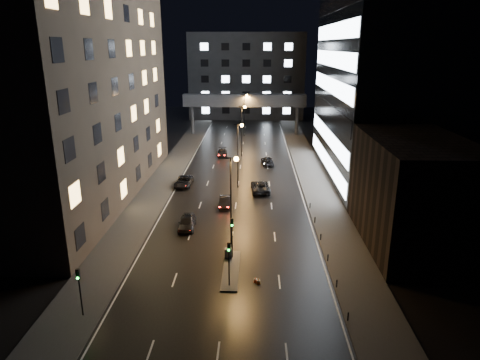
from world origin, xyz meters
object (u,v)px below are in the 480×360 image
(car_away_b, at_px, (225,202))
(car_toward_a, at_px, (260,187))
(car_toward_b, at_px, (267,161))
(car_away_a, at_px, (187,222))
(utility_cabinet, at_px, (228,253))
(car_away_d, at_px, (222,153))
(car_away_c, at_px, (184,182))

(car_away_b, distance_m, car_toward_a, 8.21)
(car_toward_b, bearing_deg, car_toward_a, 78.84)
(car_away_a, height_order, car_toward_b, car_away_a)
(car_away_a, xyz_separation_m, utility_cabinet, (5.50, -7.65, -0.13))
(car_away_a, xyz_separation_m, car_away_d, (1.71, 35.82, -0.12))
(car_away_d, bearing_deg, car_away_a, -95.93)
(car_away_a, height_order, car_away_b, car_away_a)
(car_away_c, distance_m, car_toward_a, 12.35)
(car_away_b, xyz_separation_m, car_away_c, (-7.14, 8.84, 0.04))
(car_away_c, bearing_deg, car_away_d, 77.86)
(car_away_a, xyz_separation_m, car_away_b, (4.10, 7.63, -0.11))
(car_toward_b, bearing_deg, car_away_a, 64.78)
(car_away_a, bearing_deg, car_away_c, 98.11)
(car_away_c, height_order, car_toward_a, car_toward_a)
(car_away_a, bearing_deg, car_toward_b, 68.11)
(car_toward_a, bearing_deg, car_away_a, 53.26)
(car_away_a, relative_size, car_away_c, 0.90)
(car_away_c, distance_m, car_toward_b, 19.10)
(car_away_d, bearing_deg, car_away_c, -106.98)
(car_away_d, bearing_deg, car_away_b, -88.35)
(car_away_b, distance_m, car_toward_b, 23.14)
(car_away_a, xyz_separation_m, car_away_c, (-3.04, 16.47, -0.07))
(car_away_a, distance_m, car_away_c, 16.75)
(car_away_d, height_order, utility_cabinet, car_away_d)
(car_away_b, xyz_separation_m, car_toward_a, (4.99, 6.52, 0.10))
(car_toward_b, bearing_deg, utility_cabinet, 76.59)
(car_away_b, height_order, car_toward_b, car_toward_b)
(car_away_b, relative_size, car_away_c, 0.80)
(utility_cabinet, bearing_deg, car_away_d, 97.33)
(car_away_c, xyz_separation_m, car_toward_a, (12.13, -2.31, 0.06))
(car_away_b, bearing_deg, utility_cabinet, -86.96)
(car_away_b, xyz_separation_m, utility_cabinet, (1.40, -15.29, -0.01))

